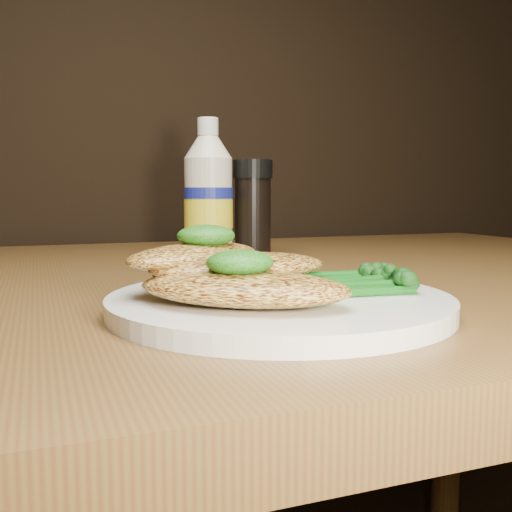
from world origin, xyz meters
name	(u,v)px	position (x,y,z in m)	size (l,w,h in m)	color
plate	(279,303)	(-0.07, 0.83, 0.76)	(0.25, 0.25, 0.01)	white
chicken_front	(243,288)	(-0.11, 0.80, 0.77)	(0.14, 0.08, 0.02)	gold
chicken_mid	(240,267)	(-0.10, 0.85, 0.78)	(0.14, 0.07, 0.02)	gold
chicken_back	(195,256)	(-0.13, 0.87, 0.79)	(0.12, 0.06, 0.02)	gold
pesto_front	(240,263)	(-0.11, 0.80, 0.79)	(0.05, 0.04, 0.02)	#083608
pesto_back	(206,236)	(-0.12, 0.87, 0.80)	(0.04, 0.04, 0.02)	#083608
broccolini_bundle	(339,278)	(-0.03, 0.83, 0.77)	(0.12, 0.10, 0.02)	#135715
mayo_bottle	(208,189)	(-0.02, 1.19, 0.84)	(0.06, 0.06, 0.18)	beige
pepper_grinder	(253,208)	(0.04, 1.19, 0.81)	(0.05, 0.05, 0.13)	black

